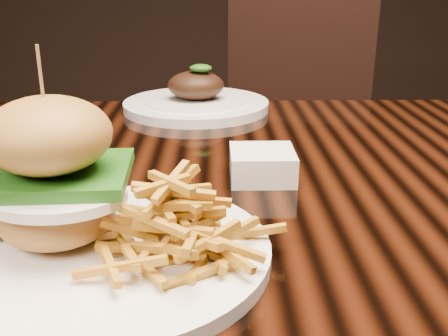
{
  "coord_description": "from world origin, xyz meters",
  "views": [
    {
      "loc": [
        -0.06,
        -0.68,
        1.01
      ],
      "look_at": [
        -0.05,
        -0.14,
        0.81
      ],
      "focal_mm": 42.0,
      "sensor_mm": 36.0,
      "label": 1
    }
  ],
  "objects_px": {
    "dining_table": "(257,223)",
    "burger_plate": "(106,208)",
    "chair_far": "(297,135)",
    "far_dish": "(196,101)"
  },
  "relations": [
    {
      "from": "dining_table",
      "to": "burger_plate",
      "type": "height_order",
      "value": "burger_plate"
    },
    {
      "from": "far_dish",
      "to": "chair_far",
      "type": "bearing_deg",
      "value": 60.36
    },
    {
      "from": "dining_table",
      "to": "chair_far",
      "type": "relative_size",
      "value": 1.68
    },
    {
      "from": "dining_table",
      "to": "burger_plate",
      "type": "relative_size",
      "value": 5.25
    },
    {
      "from": "dining_table",
      "to": "burger_plate",
      "type": "xyz_separation_m",
      "value": [
        -0.16,
        -0.23,
        0.13
      ]
    },
    {
      "from": "burger_plate",
      "to": "chair_far",
      "type": "height_order",
      "value": "burger_plate"
    },
    {
      "from": "dining_table",
      "to": "far_dish",
      "type": "relative_size",
      "value": 5.41
    },
    {
      "from": "burger_plate",
      "to": "chair_far",
      "type": "distance_m",
      "value": 1.21
    },
    {
      "from": "far_dish",
      "to": "chair_far",
      "type": "height_order",
      "value": "chair_far"
    },
    {
      "from": "far_dish",
      "to": "chair_far",
      "type": "relative_size",
      "value": 0.31
    }
  ]
}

